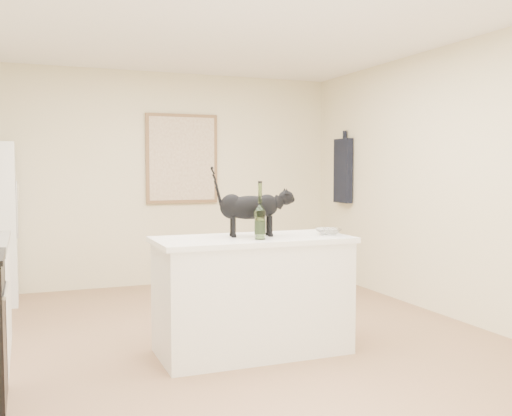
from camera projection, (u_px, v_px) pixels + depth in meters
The scene contains 14 objects.
floor at pixel (232, 346), 4.71m from camera, with size 5.50×5.50×0.00m, color #92694D.
ceiling at pixel (231, 17), 4.53m from camera, with size 5.50×5.50×0.00m, color white.
wall_back at pixel (158, 179), 7.17m from camera, with size 4.50×4.50×0.00m, color beige.
wall_front at pixel (487, 204), 2.07m from camera, with size 4.50×4.50×0.00m, color beige.
wall_right at pixel (460, 182), 5.44m from camera, with size 5.50×5.50×0.00m, color beige.
island_base at pixel (252, 297), 4.53m from camera, with size 1.44×0.67×0.86m, color white.
island_top at pixel (252, 240), 4.50m from camera, with size 1.50×0.70×0.04m, color white.
artwork_frame at pixel (182, 159), 7.24m from camera, with size 0.90×0.03×1.10m, color brown.
artwork_canvas at pixel (182, 159), 7.22m from camera, with size 0.82×0.00×1.02m, color beige.
hanging_garment at pixel (343, 171), 7.32m from camera, with size 0.08×0.34×0.80m, color black.
black_cat at pixel (250, 211), 4.53m from camera, with size 0.58×0.17×0.40m, color black, non-canonical shape.
wine_bottle at pixel (260, 214), 4.34m from camera, with size 0.08×0.08×0.38m, color #345A24.
glass_bowl at pixel (328, 232), 4.64m from camera, with size 0.21×0.21×0.05m, color silver.
fridge_paper at pixel (16, 193), 6.29m from camera, with size 0.01×0.14×0.18m, color white.
Camera 1 is at (-1.52, -4.37, 1.42)m, focal length 41.11 mm.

